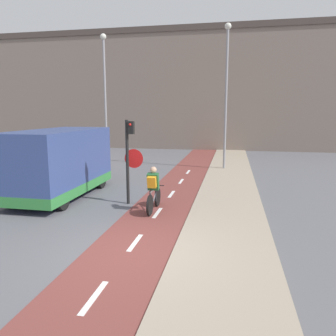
# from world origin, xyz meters

# --- Properties ---
(ground_plane) EXTENTS (120.00, 120.00, 0.00)m
(ground_plane) POSITION_xyz_m (0.00, 0.00, 0.00)
(ground_plane) COLOR #5B5B60
(bike_lane) EXTENTS (2.04, 60.00, 0.02)m
(bike_lane) POSITION_xyz_m (0.00, 0.01, 0.01)
(bike_lane) COLOR brown
(bike_lane) RESTS_ON ground_plane
(sidewalk_strip) EXTENTS (2.40, 60.00, 0.05)m
(sidewalk_strip) POSITION_xyz_m (2.22, 0.00, 0.03)
(sidewalk_strip) COLOR gray
(sidewalk_strip) RESTS_ON ground_plane
(building_row_background) EXTENTS (60.00, 5.20, 10.40)m
(building_row_background) POSITION_xyz_m (0.00, 23.89, 5.21)
(building_row_background) COLOR slate
(building_row_background) RESTS_ON ground_plane
(traffic_light_pole) EXTENTS (0.67, 0.25, 2.99)m
(traffic_light_pole) POSITION_xyz_m (-1.21, 3.94, 1.86)
(traffic_light_pole) COLOR black
(traffic_light_pole) RESTS_ON ground_plane
(street_lamp_far) EXTENTS (0.36, 0.36, 7.81)m
(street_lamp_far) POSITION_xyz_m (-5.37, 12.24, 4.69)
(street_lamp_far) COLOR gray
(street_lamp_far) RESTS_ON ground_plane
(street_lamp_sidewalk) EXTENTS (0.36, 0.36, 7.99)m
(street_lamp_sidewalk) POSITION_xyz_m (1.89, 11.96, 4.79)
(street_lamp_sidewalk) COLOR gray
(street_lamp_sidewalk) RESTS_ON ground_plane
(cyclist_near) EXTENTS (0.46, 1.75, 1.50)m
(cyclist_near) POSITION_xyz_m (-0.18, 3.22, 0.71)
(cyclist_near) COLOR black
(cyclist_near) RESTS_ON ground_plane
(van) EXTENTS (2.19, 5.10, 2.59)m
(van) POSITION_xyz_m (-4.18, 4.41, 1.27)
(van) COLOR #334784
(van) RESTS_ON ground_plane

